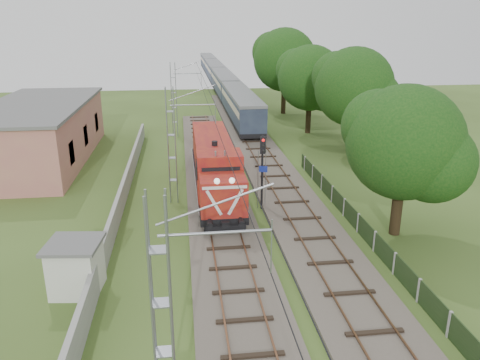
{
  "coord_description": "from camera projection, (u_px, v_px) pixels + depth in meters",
  "views": [
    {
      "loc": [
        -2.25,
        -19.1,
        12.02
      ],
      "look_at": [
        1.38,
        9.65,
        2.2
      ],
      "focal_mm": 35.0,
      "sensor_mm": 36.0,
      "label": 1
    }
  ],
  "objects": [
    {
      "name": "track_side",
      "position": [
        266.0,
        163.0,
        41.4
      ],
      "size": [
        4.2,
        80.0,
        0.45
      ],
      "color": "#6B6054",
      "rests_on": "ground"
    },
    {
      "name": "tree_b",
      "position": [
        355.0,
        88.0,
        43.37
      ],
      "size": [
        7.69,
        7.32,
        9.97
      ],
      "color": "#342815",
      "rests_on": "ground"
    },
    {
      "name": "station_building",
      "position": [
        40.0,
        132.0,
        42.0
      ],
      "size": [
        8.4,
        20.4,
        5.22
      ],
      "color": "tan",
      "rests_on": "ground"
    },
    {
      "name": "signal_post",
      "position": [
        263.0,
        160.0,
        30.52
      ],
      "size": [
        0.55,
        0.44,
        5.09
      ],
      "color": "black",
      "rests_on": "ground"
    },
    {
      "name": "tree_c",
      "position": [
        311.0,
        79.0,
        51.41
      ],
      "size": [
        7.53,
        7.17,
        9.76
      ],
      "color": "#342815",
      "rests_on": "ground"
    },
    {
      "name": "track_main",
      "position": [
        223.0,
        226.0,
        28.59
      ],
      "size": [
        4.2,
        70.0,
        0.45
      ],
      "color": "#6B6054",
      "rests_on": "ground"
    },
    {
      "name": "fence",
      "position": [
        375.0,
        241.0,
        25.65
      ],
      "size": [
        0.12,
        32.0,
        1.2
      ],
      "color": "black",
      "rests_on": "ground"
    },
    {
      "name": "tree_d",
      "position": [
        285.0,
        61.0,
        62.43
      ],
      "size": [
        8.79,
        8.37,
        11.39
      ],
      "color": "#342815",
      "rests_on": "ground"
    },
    {
      "name": "tree_a",
      "position": [
        406.0,
        144.0,
        26.22
      ],
      "size": [
        6.85,
        6.52,
        8.88
      ],
      "color": "#342815",
      "rests_on": "ground"
    },
    {
      "name": "catenary",
      "position": [
        173.0,
        146.0,
        31.7
      ],
      "size": [
        3.31,
        70.0,
        8.0
      ],
      "color": "gray",
      "rests_on": "ground"
    },
    {
      "name": "ground",
      "position": [
        237.0,
        290.0,
        22.08
      ],
      "size": [
        140.0,
        140.0,
        0.0
      ],
      "primitive_type": "plane",
      "color": "#384D1D",
      "rests_on": "ground"
    },
    {
      "name": "locomotive",
      "position": [
        215.0,
        164.0,
        34.18
      ],
      "size": [
        2.84,
        16.21,
        4.12
      ],
      "color": "black",
      "rests_on": "ground"
    },
    {
      "name": "boundary_wall",
      "position": [
        123.0,
        194.0,
        32.34
      ],
      "size": [
        0.25,
        40.0,
        1.5
      ],
      "primitive_type": "cube",
      "color": "#9E9E99",
      "rests_on": "ground"
    },
    {
      "name": "coach_rake",
      "position": [
        219.0,
        76.0,
        88.02
      ],
      "size": [
        2.89,
        86.31,
        3.34
      ],
      "color": "black",
      "rests_on": "ground"
    },
    {
      "name": "relay_hut",
      "position": [
        76.0,
        267.0,
        21.66
      ],
      "size": [
        2.68,
        2.68,
        2.5
      ],
      "color": "silver",
      "rests_on": "ground"
    }
  ]
}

